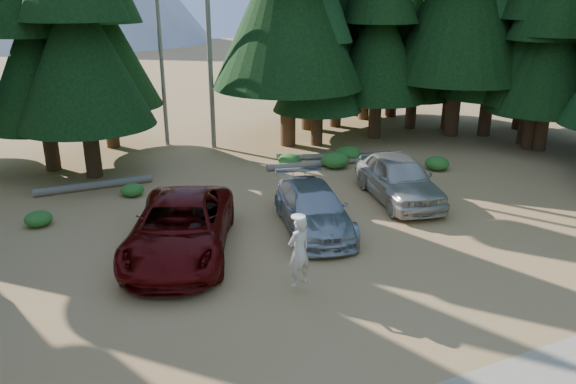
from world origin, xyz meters
The scene contains 18 objects.
ground centered at (0.00, 0.00, 0.00)m, with size 160.00×160.00×0.00m, color #AF814A.
forest_belt_north centered at (0.00, 15.00, 0.00)m, with size 36.00×7.00×22.00m, color black, non-canonical shape.
snag_front centered at (0.80, 14.50, 6.00)m, with size 0.24×0.24×12.00m, color slate.
snag_back centered at (-1.20, 16.00, 5.00)m, with size 0.20×0.20×10.00m, color slate.
red_pickup centered at (-3.82, 3.25, 0.85)m, with size 2.81×6.09×1.69m, color #590807.
silver_minivan_center centered at (0.61, 3.24, 0.72)m, with size 2.01×4.94×1.43m, color #ADB0B5.
silver_minivan_right centered at (4.78, 4.35, 0.86)m, with size 2.04×5.06×1.73m, color beige.
frisbee_player centered at (-1.64, -0.30, 1.19)m, with size 0.80×0.63×1.93m.
log_left centered at (-5.47, 10.43, 0.16)m, with size 0.32×0.32×4.53m, color slate.
log_mid centered at (4.25, 10.50, 0.13)m, with size 0.27×0.27×3.23m, color slate.
log_right centered at (4.01, 9.38, 0.15)m, with size 0.30×0.30×4.72m, color slate.
shrub_far_left centered at (-7.63, 7.36, 0.25)m, with size 0.91×0.91×0.50m, color #1F5F1C.
shrub_left centered at (-4.23, 9.01, 0.24)m, with size 0.87×0.87×0.48m, color #1F5F1C.
shrub_center_left centered at (-2.37, 6.55, 0.28)m, with size 1.01×1.01×0.55m, color #1F5F1C.
shrub_center_right centered at (2.90, 10.00, 0.28)m, with size 1.01×1.01×0.56m, color #1F5F1C.
shrub_right centered at (4.65, 8.93, 0.35)m, with size 1.26×1.26×0.69m, color #1F5F1C.
shrub_far_right centered at (5.75, 9.62, 0.33)m, with size 1.21×1.21×0.67m, color #1F5F1C.
shrub_edge_east centered at (8.58, 6.77, 0.29)m, with size 1.07×1.07×0.59m, color #1F5F1C.
Camera 1 is at (-7.35, -11.93, 7.45)m, focal length 35.00 mm.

